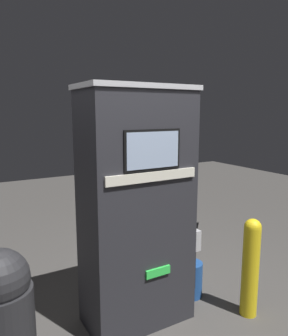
{
  "coord_description": "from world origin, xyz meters",
  "views": [
    {
      "loc": [
        -1.29,
        -2.08,
        1.83
      ],
      "look_at": [
        0.0,
        0.12,
        1.39
      ],
      "focal_mm": 35.0,
      "sensor_mm": 36.0,
      "label": 1
    }
  ],
  "objects_px": {
    "safety_bollard": "(251,265)",
    "trash_bin": "(2,329)",
    "gas_pump": "(137,208)",
    "squeegee_bucket": "(190,279)"
  },
  "relations": [
    {
      "from": "gas_pump",
      "to": "squeegee_bucket",
      "type": "relative_size",
      "value": 2.61
    },
    {
      "from": "trash_bin",
      "to": "squeegee_bucket",
      "type": "bearing_deg",
      "value": 12.89
    },
    {
      "from": "gas_pump",
      "to": "squeegee_bucket",
      "type": "distance_m",
      "value": 1.06
    },
    {
      "from": "trash_bin",
      "to": "squeegee_bucket",
      "type": "distance_m",
      "value": 1.85
    },
    {
      "from": "gas_pump",
      "to": "safety_bollard",
      "type": "height_order",
      "value": "gas_pump"
    },
    {
      "from": "safety_bollard",
      "to": "trash_bin",
      "type": "xyz_separation_m",
      "value": [
        -2.04,
        0.11,
        0.05
      ]
    },
    {
      "from": "squeegee_bucket",
      "to": "trash_bin",
      "type": "bearing_deg",
      "value": -167.11
    },
    {
      "from": "trash_bin",
      "to": "safety_bollard",
      "type": "bearing_deg",
      "value": -2.99
    },
    {
      "from": "gas_pump",
      "to": "squeegee_bucket",
      "type": "xyz_separation_m",
      "value": [
        0.64,
        0.05,
        -0.84
      ]
    },
    {
      "from": "safety_bollard",
      "to": "trash_bin",
      "type": "bearing_deg",
      "value": 177.01
    }
  ]
}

